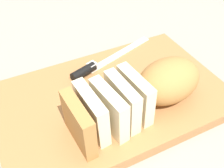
{
  "coord_description": "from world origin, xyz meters",
  "views": [
    {
      "loc": [
        0.2,
        0.35,
        0.42
      ],
      "look_at": [
        0.0,
        0.0,
        0.05
      ],
      "focal_mm": 43.63,
      "sensor_mm": 36.0,
      "label": 1
    }
  ],
  "objects": [
    {
      "name": "crumb_stray_left",
      "position": [
        0.04,
        -0.05,
        0.03
      ],
      "size": [
        0.0,
        0.0,
        0.0
      ],
      "primitive_type": "sphere",
      "color": "tan",
      "rests_on": "cutting_board"
    },
    {
      "name": "bread_knife",
      "position": [
        -0.0,
        -0.09,
        0.03
      ],
      "size": [
        0.24,
        0.08,
        0.02
      ],
      "rotation": [
        0.0,
        0.0,
        3.41
      ],
      "color": "silver",
      "rests_on": "cutting_board"
    },
    {
      "name": "crumb_near_knife",
      "position": [
        -0.0,
        -0.06,
        0.03
      ],
      "size": [
        0.01,
        0.01,
        0.01
      ],
      "primitive_type": "sphere",
      "color": "tan",
      "rests_on": "cutting_board"
    },
    {
      "name": "cutting_board",
      "position": [
        0.0,
        0.0,
        0.01
      ],
      "size": [
        0.49,
        0.32,
        0.02
      ],
      "primitive_type": "cube",
      "rotation": [
        0.0,
        0.0,
        -0.04
      ],
      "color": "#9E6B3D",
      "rests_on": "ground_plane"
    },
    {
      "name": "bread_loaf",
      "position": [
        -0.03,
        0.06,
        0.07
      ],
      "size": [
        0.28,
        0.11,
        0.09
      ],
      "rotation": [
        0.0,
        0.0,
        0.05
      ],
      "color": "#A8753D",
      "rests_on": "cutting_board"
    },
    {
      "name": "crumb_near_loaf",
      "position": [
        -0.04,
        -0.02,
        0.03
      ],
      "size": [
        0.01,
        0.01,
        0.01
      ],
      "primitive_type": "sphere",
      "color": "tan",
      "rests_on": "cutting_board"
    },
    {
      "name": "ground_plane",
      "position": [
        0.0,
        0.0,
        0.0
      ],
      "size": [
        3.0,
        3.0,
        0.0
      ],
      "primitive_type": "plane",
      "color": "gray"
    }
  ]
}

